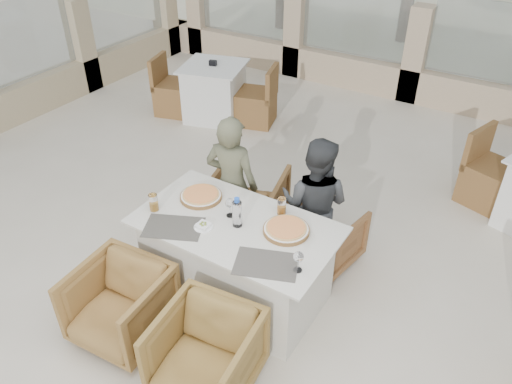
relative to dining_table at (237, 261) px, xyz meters
The scene contains 21 objects.
ground 0.39m from the dining_table, behind, with size 80.00×80.00×0.00m, color beige.
perimeter_wall_far 4.82m from the dining_table, 90.34° to the left, with size 10.00×0.34×1.60m, color #CCB290, non-canonical shape.
perimeter_wall_left 4.79m from the dining_table, 161.68° to the left, with size 0.34×7.00×1.60m, color #C9B58D, non-canonical shape.
dining_table is the anchor object (origin of this frame).
placemat_near_left 0.62m from the dining_table, 143.26° to the right, with size 0.45×0.30×0.00m, color #4F4B43.
placemat_near_right 0.64m from the dining_table, 31.40° to the right, with size 0.45×0.30×0.00m, color #544F48.
pizza_left 0.62m from the dining_table, 162.65° to the left, with size 0.35×0.35×0.05m, color #F35621.
pizza_right 0.57m from the dining_table, 18.20° to the left, with size 0.36×0.36×0.05m, color #EC5220.
water_bottle 0.52m from the dining_table, 16.16° to the right, with size 0.08×0.08×0.26m, color #B9DFF4.
wine_glass_centre 0.49m from the dining_table, 145.86° to the left, with size 0.08×0.08×0.18m, color silver, non-canonical shape.
wine_glass_corner 0.84m from the dining_table, 17.40° to the right, with size 0.08×0.08×0.18m, color silver, non-canonical shape.
beer_glass_left 0.83m from the dining_table, 163.83° to the right, with size 0.07×0.07×0.15m, color orange.
beer_glass_right 0.60m from the dining_table, 53.26° to the left, with size 0.07×0.07×0.14m, color orange.
olive_dish 0.48m from the dining_table, 138.50° to the right, with size 0.11×0.11×0.04m, color white, non-canonical shape.
armchair_far_left 0.95m from the dining_table, 116.67° to the left, with size 0.68×0.70×0.64m, color brown.
armchair_far_right 0.91m from the dining_table, 61.84° to the left, with size 0.59×0.61×0.56m, color brown.
armchair_near_left 0.98m from the dining_table, 122.81° to the right, with size 0.67×0.69×0.63m, color olive.
armchair_near_right 0.89m from the dining_table, 70.22° to the right, with size 0.67×0.69×0.62m, color olive.
diner_left 0.75m from the dining_table, 126.80° to the left, with size 0.50×0.33×1.36m, color #5A5B42.
diner_right 0.83m from the dining_table, 64.44° to the left, with size 0.63×0.49×1.29m, color #383A3D.
bg_table_a 3.49m from the dining_table, 128.83° to the left, with size 1.64×0.82×0.77m, color white, non-canonical shape.
Camera 1 is at (1.78, -2.53, 3.20)m, focal length 35.00 mm.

